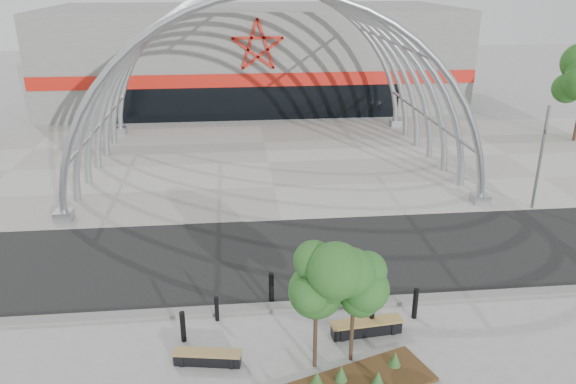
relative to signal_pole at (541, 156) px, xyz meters
The scene contains 16 objects.
ground 14.45m from the signal_pole, 149.73° to the right, with size 140.00×140.00×0.00m, color gray.
road 13.08m from the signal_pole, 163.38° to the right, with size 140.00×7.00×0.02m, color black.
forecourt 15.07m from the signal_pole, 145.80° to the left, with size 60.00×17.00×0.04m, color #9E978E.
kerb 14.57m from the signal_pole, 148.86° to the right, with size 60.00×0.50×0.12m, color slate.
arena_building 29.04m from the signal_pole, 115.02° to the left, with size 34.00×15.24×8.00m.
vault_canopy 15.07m from the signal_pole, 145.80° to the left, with size 20.80×15.80×20.36m.
signal_pole is the anchor object (origin of this frame).
street_tree_0 16.13m from the signal_pole, 139.36° to the right, with size 1.64×1.64×3.73m.
street_tree_1 15.18m from the signal_pole, 137.17° to the right, with size 1.45×1.45×3.42m.
bench_0 18.54m from the signal_pole, 146.70° to the right, with size 2.05×0.77×0.42m.
bench_1 14.04m from the signal_pole, 138.66° to the right, with size 2.34×0.74×0.48m.
bollard_0 18.55m from the signal_pole, 151.12° to the right, with size 0.17×0.17×1.04m, color black.
bollard_1 17.19m from the signal_pole, 152.42° to the right, with size 0.14×0.14×0.89m, color black.
bollard_2 15.08m from the signal_pole, 152.41° to the right, with size 0.17×0.17×1.09m, color black.
bollard_3 12.20m from the signal_pole, 135.58° to the right, with size 0.18×0.18×1.09m, color black.
bollard_4 13.74m from the signal_pole, 138.61° to the right, with size 0.16×0.16×1.02m, color black.
Camera 1 is at (-2.12, -16.61, 10.76)m, focal length 35.00 mm.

